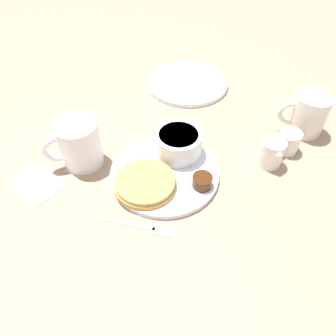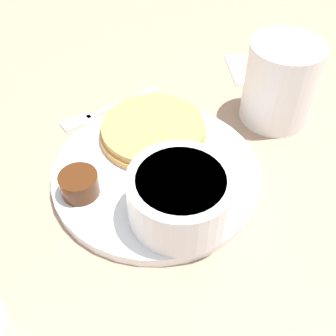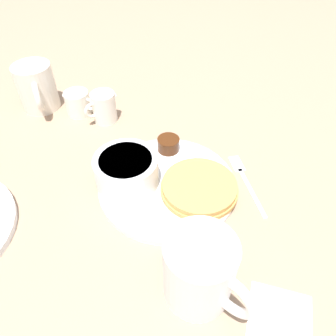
# 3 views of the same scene
# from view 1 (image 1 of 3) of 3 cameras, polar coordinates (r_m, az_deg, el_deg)

# --- Properties ---
(ground_plane) EXTENTS (4.00, 4.00, 0.00)m
(ground_plane) POSITION_cam_1_polar(r_m,az_deg,el_deg) (0.71, -0.60, -1.27)
(ground_plane) COLOR #9E7F66
(plate) EXTENTS (0.23, 0.23, 0.01)m
(plate) POSITION_cam_1_polar(r_m,az_deg,el_deg) (0.71, -0.60, -0.94)
(plate) COLOR white
(plate) RESTS_ON ground_plane
(pancake_stack) EXTENTS (0.13, 0.13, 0.02)m
(pancake_stack) POSITION_cam_1_polar(r_m,az_deg,el_deg) (0.67, -4.00, -2.59)
(pancake_stack) COLOR tan
(pancake_stack) RESTS_ON plate
(bowl) EXTENTS (0.11, 0.11, 0.05)m
(bowl) POSITION_cam_1_polar(r_m,az_deg,el_deg) (0.72, 1.80, 4.44)
(bowl) COLOR white
(bowl) RESTS_ON plate
(syrup_cup) EXTENTS (0.04, 0.04, 0.02)m
(syrup_cup) POSITION_cam_1_polar(r_m,az_deg,el_deg) (0.67, 5.98, -2.31)
(syrup_cup) COLOR #47230F
(syrup_cup) RESTS_ON plate
(butter_ramekin) EXTENTS (0.05, 0.05, 0.05)m
(butter_ramekin) POSITION_cam_1_polar(r_m,az_deg,el_deg) (0.74, 3.13, 4.13)
(butter_ramekin) COLOR white
(butter_ramekin) RESTS_ON plate
(coffee_mug) EXTENTS (0.09, 0.12, 0.10)m
(coffee_mug) POSITION_cam_1_polar(r_m,az_deg,el_deg) (0.73, -15.29, 4.02)
(coffee_mug) COLOR white
(coffee_mug) RESTS_ON ground_plane
(creamer_pitcher_near) EXTENTS (0.07, 0.05, 0.07)m
(creamer_pitcher_near) POSITION_cam_1_polar(r_m,az_deg,el_deg) (0.75, 17.63, 2.56)
(creamer_pitcher_near) COLOR white
(creamer_pitcher_near) RESTS_ON ground_plane
(creamer_pitcher_far) EXTENTS (0.05, 0.07, 0.05)m
(creamer_pitcher_far) POSITION_cam_1_polar(r_m,az_deg,el_deg) (0.80, 20.16, 4.36)
(creamer_pitcher_far) COLOR white
(creamer_pitcher_far) RESTS_ON ground_plane
(fork) EXTENTS (0.12, 0.11, 0.00)m
(fork) POSITION_cam_1_polar(r_m,az_deg,el_deg) (0.63, -4.12, -10.19)
(fork) COLOR silver
(fork) RESTS_ON ground_plane
(napkin) EXTENTS (0.12, 0.10, 0.00)m
(napkin) POSITION_cam_1_polar(r_m,az_deg,el_deg) (0.74, -21.75, -2.51)
(napkin) COLOR white
(napkin) RESTS_ON ground_plane
(second_mug) EXTENTS (0.09, 0.10, 0.10)m
(second_mug) POSITION_cam_1_polar(r_m,az_deg,el_deg) (0.85, 23.20, 8.57)
(second_mug) COLOR silver
(second_mug) RESTS_ON ground_plane
(far_plate) EXTENTS (0.24, 0.24, 0.01)m
(far_plate) POSITION_cam_1_polar(r_m,az_deg,el_deg) (0.98, 3.37, 14.64)
(far_plate) COLOR white
(far_plate) RESTS_ON ground_plane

